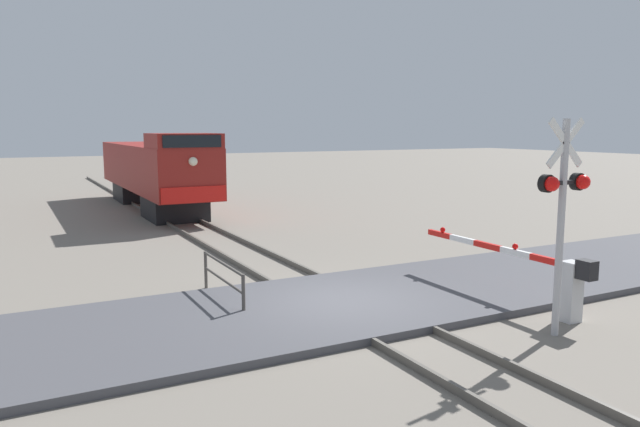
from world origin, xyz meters
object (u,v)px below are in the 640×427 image
at_px(crossing_gate, 549,276).
at_px(crossing_signal, 563,202).
at_px(locomotive, 155,170).
at_px(guard_railing, 223,276).

bearing_deg(crossing_gate, crossing_signal, -132.20).
bearing_deg(crossing_signal, locomotive, 97.05).
xyz_separation_m(locomotive, guard_railing, (-2.26, -16.97, -1.31)).
relative_size(locomotive, crossing_signal, 3.37).
distance_m(locomotive, crossing_signal, 22.41).
xyz_separation_m(crossing_signal, crossing_gate, (0.96, 1.06, -1.79)).
distance_m(locomotive, crossing_gate, 21.53).
bearing_deg(locomotive, crossing_gate, -80.07).
relative_size(locomotive, guard_railing, 5.13).
bearing_deg(guard_railing, crossing_gate, -35.19).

